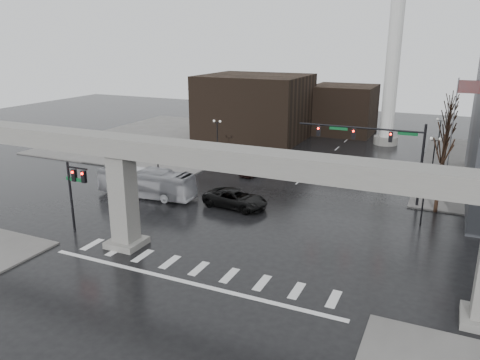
% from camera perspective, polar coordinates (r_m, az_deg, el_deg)
% --- Properties ---
extents(ground, '(160.00, 160.00, 0.00)m').
position_cam_1_polar(ground, '(34.34, -4.20, -10.01)').
color(ground, black).
rests_on(ground, ground).
extents(sidewalk_nw, '(28.00, 36.00, 0.15)m').
position_cam_1_polar(sidewalk_nw, '(76.49, -8.35, 5.10)').
color(sidewalk_nw, slate).
rests_on(sidewalk_nw, ground).
extents(elevated_guideway, '(48.00, 2.60, 8.70)m').
position_cam_1_polar(elevated_guideway, '(31.25, -2.43, 0.84)').
color(elevated_guideway, gray).
rests_on(elevated_guideway, ground).
extents(building_far_left, '(16.00, 14.00, 10.00)m').
position_cam_1_polar(building_far_left, '(75.31, 1.80, 8.89)').
color(building_far_left, black).
rests_on(building_far_left, ground).
extents(building_far_mid, '(10.00, 10.00, 8.00)m').
position_cam_1_polar(building_far_mid, '(81.34, 12.50, 8.39)').
color(building_far_mid, black).
rests_on(building_far_mid, ground).
extents(smokestack, '(3.60, 3.60, 30.00)m').
position_cam_1_polar(smokestack, '(73.29, 18.21, 14.42)').
color(smokestack, silver).
rests_on(smokestack, ground).
extents(signal_mast_arm, '(12.12, 0.43, 8.00)m').
position_cam_1_polar(signal_mast_arm, '(46.91, 16.83, 4.27)').
color(signal_mast_arm, black).
rests_on(signal_mast_arm, ground).
extents(signal_left_pole, '(2.30, 0.30, 6.00)m').
position_cam_1_polar(signal_left_pole, '(40.17, -19.48, -0.65)').
color(signal_left_pole, black).
rests_on(signal_left_pole, ground).
extents(flagpole_assembly, '(2.06, 0.12, 12.00)m').
position_cam_1_polar(flagpole_assembly, '(49.36, 24.83, 6.04)').
color(flagpole_assembly, silver).
rests_on(flagpole_assembly, ground).
extents(lamp_right_0, '(1.22, 0.32, 5.11)m').
position_cam_1_polar(lamp_right_0, '(42.48, 21.60, -0.79)').
color(lamp_right_0, black).
rests_on(lamp_right_0, ground).
extents(lamp_right_1, '(1.22, 0.32, 5.11)m').
position_cam_1_polar(lamp_right_1, '(56.04, 22.58, 3.20)').
color(lamp_right_1, black).
rests_on(lamp_right_1, ground).
extents(lamp_right_2, '(1.22, 0.32, 5.11)m').
position_cam_1_polar(lamp_right_2, '(69.77, 23.18, 5.62)').
color(lamp_right_2, black).
rests_on(lamp_right_2, ground).
extents(lamp_left_0, '(1.22, 0.32, 5.11)m').
position_cam_1_polar(lamp_left_0, '(51.13, -10.03, 3.03)').
color(lamp_left_0, black).
rests_on(lamp_left_0, ground).
extents(lamp_left_1, '(1.22, 0.32, 5.11)m').
position_cam_1_polar(lamp_left_1, '(62.85, -2.80, 5.85)').
color(lamp_left_1, black).
rests_on(lamp_left_1, ground).
extents(lamp_left_2, '(1.22, 0.32, 5.11)m').
position_cam_1_polar(lamp_left_2, '(75.35, 2.15, 7.72)').
color(lamp_left_2, black).
rests_on(lamp_left_2, ground).
extents(tree_right_0, '(1.09, 1.58, 7.50)m').
position_cam_1_polar(tree_right_0, '(46.50, 23.11, -0.37)').
color(tree_right_0, black).
rests_on(tree_right_0, ground).
extents(tree_right_1, '(1.09, 1.61, 7.67)m').
position_cam_1_polar(tree_right_1, '(54.22, 23.48, 1.98)').
color(tree_right_1, black).
rests_on(tree_right_1, ground).
extents(tree_right_2, '(1.10, 1.63, 7.85)m').
position_cam_1_polar(tree_right_2, '(62.02, 23.76, 3.75)').
color(tree_right_2, black).
rests_on(tree_right_2, ground).
extents(tree_right_3, '(1.11, 1.66, 8.02)m').
position_cam_1_polar(tree_right_3, '(69.86, 23.98, 5.12)').
color(tree_right_3, black).
rests_on(tree_right_3, ground).
extents(tree_right_4, '(1.12, 1.69, 8.19)m').
position_cam_1_polar(tree_right_4, '(77.73, 24.15, 6.22)').
color(tree_right_4, black).
rests_on(tree_right_4, ground).
extents(pickup_truck, '(6.52, 3.48, 1.74)m').
position_cam_1_polar(pickup_truck, '(44.51, -0.56, -2.30)').
color(pickup_truck, black).
rests_on(pickup_truck, ground).
extents(city_bus, '(10.56, 2.75, 2.92)m').
position_cam_1_polar(city_bus, '(48.36, -11.34, -0.32)').
color(city_bus, silver).
rests_on(city_bus, ground).
extents(far_car, '(2.40, 4.35, 1.40)m').
position_cam_1_polar(far_car, '(55.13, 1.60, 1.32)').
color(far_car, black).
rests_on(far_car, ground).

